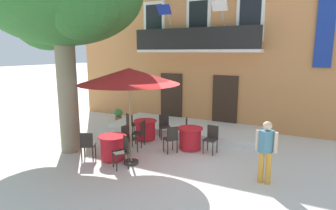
# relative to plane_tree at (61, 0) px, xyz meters

# --- Properties ---
(ground_plane) EXTENTS (120.00, 120.00, 0.00)m
(ground_plane) POSITION_rel_plane_tree_xyz_m (3.30, 0.24, -4.89)
(ground_plane) COLOR silver
(building_facade) EXTENTS (13.00, 5.09, 7.50)m
(building_facade) POSITION_rel_plane_tree_xyz_m (2.58, 7.23, -1.14)
(building_facade) COLOR #CC844C
(building_facade) RESTS_ON ground
(entrance_step_platform) EXTENTS (6.32, 2.44, 0.25)m
(entrance_step_platform) POSITION_rel_plane_tree_xyz_m (2.58, 4.02, -4.77)
(entrance_step_platform) COLOR silver
(entrance_step_platform) RESTS_ON ground
(plane_tree) EXTENTS (5.32, 4.67, 6.59)m
(plane_tree) POSITION_rel_plane_tree_xyz_m (0.00, 0.00, 0.00)
(plane_tree) COLOR #7F755B
(plane_tree) RESTS_ON ground
(cafe_table_near_tree) EXTENTS (0.86, 0.86, 0.76)m
(cafe_table_near_tree) POSITION_rel_plane_tree_xyz_m (1.84, -0.05, -4.50)
(cafe_table_near_tree) COLOR red
(cafe_table_near_tree) RESTS_ON ground
(cafe_chair_near_tree_0) EXTENTS (0.47, 0.47, 0.91)m
(cafe_chair_near_tree_0) POSITION_rel_plane_tree_xyz_m (1.90, 0.71, -4.36)
(cafe_chair_near_tree_0) COLOR #2D2823
(cafe_chair_near_tree_0) RESTS_ON ground
(cafe_chair_near_tree_1) EXTENTS (0.54, 0.54, 0.91)m
(cafe_chair_near_tree_1) POSITION_rel_plane_tree_xyz_m (1.22, -0.47, -4.36)
(cafe_chair_near_tree_1) COLOR #2D2823
(cafe_chair_near_tree_1) RESTS_ON ground
(cafe_chair_near_tree_2) EXTENTS (0.56, 0.56, 0.91)m
(cafe_chair_near_tree_2) POSITION_rel_plane_tree_xyz_m (2.49, -0.42, -4.36)
(cafe_chair_near_tree_2) COLOR #2D2823
(cafe_chair_near_tree_2) RESTS_ON ground
(cafe_table_middle) EXTENTS (0.86, 0.86, 0.76)m
(cafe_table_middle) POSITION_rel_plane_tree_xyz_m (3.62, 1.91, -4.50)
(cafe_table_middle) COLOR red
(cafe_table_middle) RESTS_ON ground
(cafe_chair_middle_0) EXTENTS (0.51, 0.51, 0.91)m
(cafe_chair_middle_0) POSITION_rel_plane_tree_xyz_m (3.30, 2.60, -4.36)
(cafe_chair_middle_0) COLOR #2D2823
(cafe_chair_middle_0) RESTS_ON ground
(cafe_chair_middle_1) EXTENTS (0.56, 0.56, 0.91)m
(cafe_chair_middle_1) POSITION_rel_plane_tree_xyz_m (3.21, 1.28, -4.36)
(cafe_chair_middle_1) COLOR #2D2823
(cafe_chair_middle_1) RESTS_ON ground
(cafe_chair_middle_2) EXTENTS (0.44, 0.44, 0.91)m
(cafe_chair_middle_2) POSITION_rel_plane_tree_xyz_m (4.37, 1.91, -4.36)
(cafe_chair_middle_2) COLOR #2D2823
(cafe_chair_middle_2) RESTS_ON ground
(cafe_table_front) EXTENTS (0.86, 0.86, 0.76)m
(cafe_table_front) POSITION_rel_plane_tree_xyz_m (1.70, 2.12, -4.50)
(cafe_table_front) COLOR red
(cafe_table_front) RESTS_ON ground
(cafe_chair_front_0) EXTENTS (0.48, 0.48, 0.91)m
(cafe_chair_front_0) POSITION_rel_plane_tree_xyz_m (1.93, 1.40, -4.36)
(cafe_chair_front_0) COLOR #2D2823
(cafe_chair_front_0) RESTS_ON ground
(cafe_chair_front_1) EXTENTS (0.56, 0.56, 0.91)m
(cafe_chair_front_1) POSITION_rel_plane_tree_xyz_m (2.24, 2.64, -4.36)
(cafe_chair_front_1) COLOR #2D2823
(cafe_chair_front_1) RESTS_ON ground
(cafe_chair_front_2) EXTENTS (0.51, 0.51, 0.91)m
(cafe_chair_front_2) POSITION_rel_plane_tree_xyz_m (0.96, 2.29, -4.36)
(cafe_chair_front_2) COLOR #2D2823
(cafe_chair_front_2) RESTS_ON ground
(cafe_umbrella) EXTENTS (2.90, 2.90, 2.85)m
(cafe_umbrella) POSITION_rel_plane_tree_xyz_m (2.53, -0.06, -2.28)
(cafe_umbrella) COLOR #997A56
(cafe_umbrella) RESTS_ON ground
(ground_planter_left) EXTENTS (0.41, 0.41, 0.63)m
(ground_planter_left) POSITION_rel_plane_tree_xyz_m (-0.93, 3.95, -4.54)
(ground_planter_left) COLOR #995638
(ground_planter_left) RESTS_ON ground
(pedestrian_near_entrance) EXTENTS (0.53, 0.40, 1.62)m
(pedestrian_near_entrance) POSITION_rel_plane_tree_xyz_m (6.28, 0.41, -3.98)
(pedestrian_near_entrance) COLOR gold
(pedestrian_near_entrance) RESTS_ON ground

